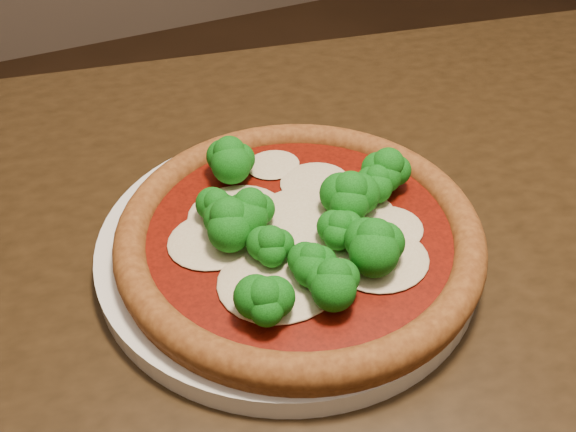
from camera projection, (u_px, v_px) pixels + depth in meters
name	position (u px, v px, depth m)	size (l,w,h in m)	color
dining_table	(400.00, 351.00, 0.57)	(1.35, 1.03, 0.75)	black
plate	(288.00, 245.00, 0.52)	(0.30, 0.30, 0.02)	silver
pizza	(300.00, 230.00, 0.49)	(0.28, 0.28, 0.06)	brown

